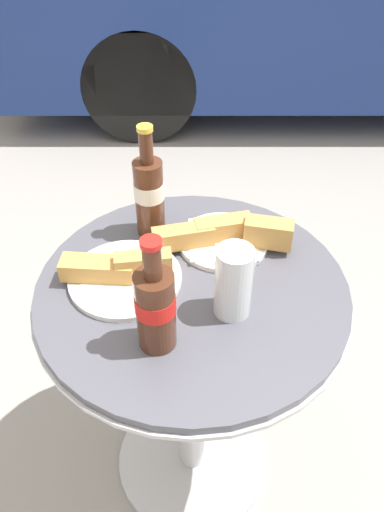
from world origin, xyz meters
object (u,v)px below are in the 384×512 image
cola_bottle_right (149,193)px  lunch_plate_near (122,273)px  bistro_table (192,351)px  cola_bottle_left (155,306)px  lunch_plate_far (225,236)px  drinking_glass (233,285)px

cola_bottle_right → lunch_plate_near: 0.19m
bistro_table → cola_bottle_left: cola_bottle_left is taller
cola_bottle_right → lunch_plate_far: size_ratio=0.85×
bistro_table → cola_bottle_left: (-0.06, -0.15, 0.31)m
cola_bottle_left → lunch_plate_near: (-0.08, 0.16, -0.07)m
cola_bottle_left → cola_bottle_right: bearing=95.5°
bistro_table → lunch_plate_far: (0.07, 0.13, 0.24)m
cola_bottle_left → lunch_plate_near: 0.19m
cola_bottle_right → lunch_plate_near: (-0.05, -0.16, -0.08)m
drinking_glass → cola_bottle_right: bearing=124.5°
bistro_table → cola_bottle_right: 0.38m
bistro_table → cola_bottle_right: size_ratio=2.83×
lunch_plate_near → lunch_plate_far: same height
bistro_table → cola_bottle_right: bearing=117.7°
bistro_table → cola_bottle_left: bearing=-113.0°
drinking_glass → lunch_plate_far: 0.20m
bistro_table → lunch_plate_far: size_ratio=2.41×
cola_bottle_right → lunch_plate_far: bearing=-17.0°
bistro_table → cola_bottle_left: size_ratio=3.11×
cola_bottle_left → lunch_plate_far: cola_bottle_left is taller
bistro_table → drinking_glass: drinking_glass is taller
drinking_glass → lunch_plate_near: 0.24m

